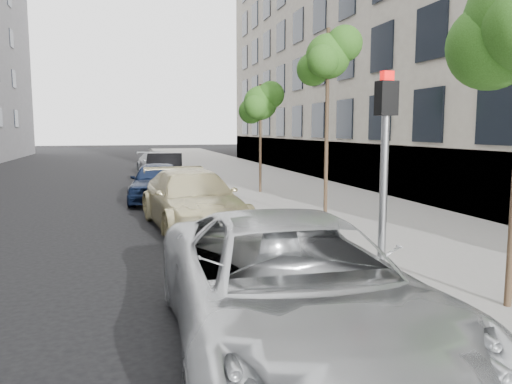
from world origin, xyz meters
name	(u,v)px	position (x,y,z in m)	size (l,w,h in m)	color
sidewalk	(235,173)	(4.30, 24.00, 0.07)	(6.40, 72.00, 0.14)	gray
curb	(181,174)	(1.18, 24.00, 0.07)	(0.15, 72.00, 0.14)	#9E9B93
tree_mid	(329,57)	(3.23, 8.00, 4.37)	(1.53, 1.33, 5.00)	#38281C
tree_far	(261,103)	(3.23, 14.50, 3.55)	(1.65, 1.45, 4.23)	#38281C
signal_pole	(384,166)	(1.30, 1.60, 2.10)	(0.25, 0.20, 3.13)	#939699
minivan	(292,290)	(-0.10, 1.05, 0.79)	(2.63, 5.70, 1.58)	silver
suv	(193,200)	(-0.19, 8.70, 0.75)	(2.10, 5.16, 1.50)	beige
sedan_blue	(157,182)	(-0.78, 13.96, 0.71)	(1.67, 4.16, 1.42)	#111C38
sedan_black	(165,170)	(-0.10, 18.87, 0.74)	(1.56, 4.46, 1.47)	black
sedan_rear	(158,164)	(-0.10, 24.00, 0.65)	(1.83, 4.50, 1.31)	#A5A8AD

